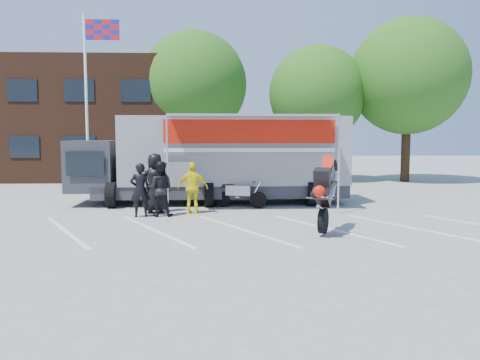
{
  "coord_description": "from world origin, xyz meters",
  "views": [
    {
      "loc": [
        -0.36,
        -11.59,
        2.55
      ],
      "look_at": [
        0.14,
        1.79,
        1.3
      ],
      "focal_mm": 35.0,
      "sensor_mm": 36.0,
      "label": 1
    }
  ],
  "objects": [
    {
      "name": "ground",
      "position": [
        0.0,
        0.0,
        0.0
      ],
      "size": [
        100.0,
        100.0,
        0.0
      ],
      "primitive_type": "plane",
      "color": "#9C9C97",
      "rests_on": "ground"
    },
    {
      "name": "spectator_leather_a",
      "position": [
        -2.61,
        4.03,
        1.0
      ],
      "size": [
        1.09,
        0.84,
        2.0
      ],
      "primitive_type": "imported",
      "rotation": [
        0.0,
        0.0,
        3.37
      ],
      "color": "black",
      "rests_on": "ground"
    },
    {
      "name": "flagpole",
      "position": [
        -6.24,
        10.0,
        5.05
      ],
      "size": [
        1.61,
        0.12,
        8.0
      ],
      "color": "white",
      "rests_on": "ground"
    },
    {
      "name": "spectator_leather_c",
      "position": [
        -2.36,
        3.32,
        0.88
      ],
      "size": [
        0.88,
        0.7,
        1.77
      ],
      "primitive_type": "imported",
      "rotation": [
        0.0,
        0.0,
        3.11
      ],
      "color": "black",
      "rests_on": "ground"
    },
    {
      "name": "parked_motorcycle",
      "position": [
        0.26,
        5.05,
        0.0
      ],
      "size": [
        2.08,
        1.14,
        1.03
      ],
      "primitive_type": null,
      "rotation": [
        0.0,
        0.0,
        1.32
      ],
      "color": "#ACACB0",
      "rests_on": "ground"
    },
    {
      "name": "tree_right",
      "position": [
        10.0,
        14.5,
        5.88
      ],
      "size": [
        6.46,
        6.46,
        9.12
      ],
      "color": "#382314",
      "rests_on": "ground"
    },
    {
      "name": "spectator_leather_b",
      "position": [
        -2.97,
        3.24,
        0.86
      ],
      "size": [
        0.67,
        0.49,
        1.72
      ],
      "primitive_type": "imported",
      "rotation": [
        0.0,
        0.0,
        3.27
      ],
      "color": "black",
      "rests_on": "ground"
    },
    {
      "name": "tree_mid",
      "position": [
        5.0,
        15.0,
        4.94
      ],
      "size": [
        5.44,
        5.44,
        7.68
      ],
      "color": "#382314",
      "rests_on": "ground"
    },
    {
      "name": "tree_left",
      "position": [
        -2.0,
        16.0,
        5.57
      ],
      "size": [
        6.12,
        6.12,
        8.64
      ],
      "color": "#382314",
      "rests_on": "ground"
    },
    {
      "name": "office_building",
      "position": [
        -10.0,
        18.0,
        3.5
      ],
      "size": [
        18.0,
        8.0,
        7.0
      ],
      "primitive_type": "cube",
      "color": "#442516",
      "rests_on": "ground"
    },
    {
      "name": "parking_bay_lines",
      "position": [
        0.0,
        1.0,
        0.01
      ],
      "size": [
        18.09,
        13.33,
        0.01
      ],
      "primitive_type": "cube",
      "rotation": [
        0.0,
        0.0,
        0.52
      ],
      "color": "white",
      "rests_on": "ground"
    },
    {
      "name": "transporter_truck",
      "position": [
        -0.41,
        6.28,
        0.0
      ],
      "size": [
        10.46,
        5.24,
        3.29
      ],
      "primitive_type": null,
      "rotation": [
        0.0,
        0.0,
        0.03
      ],
      "color": "gray",
      "rests_on": "ground"
    },
    {
      "name": "stunt_bike_rider",
      "position": [
        2.52,
        0.83,
        0.0
      ],
      "size": [
        1.57,
        2.06,
        2.19
      ],
      "primitive_type": null,
      "rotation": [
        0.0,
        0.0,
        -0.43
      ],
      "color": "black",
      "rests_on": "ground"
    },
    {
      "name": "spectator_hivis",
      "position": [
        -1.34,
        3.82,
        0.86
      ],
      "size": [
        1.04,
        0.5,
        1.72
      ],
      "primitive_type": "imported",
      "rotation": [
        0.0,
        0.0,
        3.05
      ],
      "color": "#FFF10D",
      "rests_on": "ground"
    }
  ]
}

